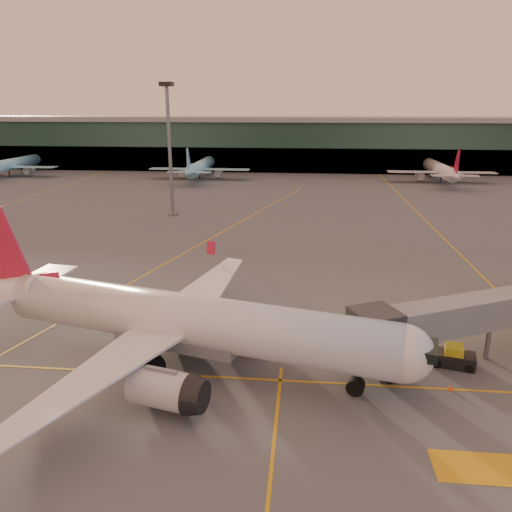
{
  "coord_description": "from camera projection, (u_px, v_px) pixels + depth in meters",
  "views": [
    {
      "loc": [
        6.59,
        -30.95,
        21.59
      ],
      "look_at": [
        1.21,
        23.15,
        5.0
      ],
      "focal_mm": 35.0,
      "sensor_mm": 36.0,
      "label": 1
    }
  ],
  "objects": [
    {
      "name": "taxi_markings",
      "position": [
        216.0,
        246.0,
        79.41
      ],
      "size": [
        100.12,
        173.0,
        0.01
      ],
      "color": "orange",
      "rests_on": "ground"
    },
    {
      "name": "ground",
      "position": [
        208.0,
        413.0,
        36.38
      ],
      "size": [
        600.0,
        600.0,
        0.0
      ],
      "primitive_type": "plane",
      "color": "#4C4F54",
      "rests_on": "ground"
    },
    {
      "name": "cone_wing_left",
      "position": [
        207.0,
        288.0,
        60.54
      ],
      "size": [
        0.39,
        0.39,
        0.49
      ],
      "color": "#FF4A0D",
      "rests_on": "ground"
    },
    {
      "name": "cone_nose",
      "position": [
        451.0,
        387.0,
        39.27
      ],
      "size": [
        0.38,
        0.38,
        0.48
      ],
      "color": "#FF4A0D",
      "rests_on": "ground"
    },
    {
      "name": "main_airplane",
      "position": [
        177.0,
        321.0,
        41.96
      ],
      "size": [
        41.66,
        37.94,
        12.73
      ],
      "rotation": [
        0.0,
        0.0,
        -0.24
      ],
      "color": "white",
      "rests_on": "ground"
    },
    {
      "name": "distant_aircraft_row",
      "position": [
        320.0,
        180.0,
        147.66
      ],
      "size": [
        350.0,
        34.0,
        13.0
      ],
      "color": "#8DD5EB",
      "rests_on": "ground"
    },
    {
      "name": "catering_truck",
      "position": [
        245.0,
        328.0,
        44.96
      ],
      "size": [
        5.35,
        2.96,
        3.93
      ],
      "rotation": [
        0.0,
        0.0,
        0.16
      ],
      "color": "#BC4B1A",
      "rests_on": "ground"
    },
    {
      "name": "jet_bridge",
      "position": [
        505.0,
        310.0,
        43.54
      ],
      "size": [
        26.13,
        14.79,
        6.17
      ],
      "color": "slate",
      "rests_on": "ground"
    },
    {
      "name": "pushback_tug",
      "position": [
        453.0,
        358.0,
        42.81
      ],
      "size": [
        3.93,
        2.71,
        1.85
      ],
      "rotation": [
        0.0,
        0.0,
        -0.24
      ],
      "color": "black",
      "rests_on": "ground"
    },
    {
      "name": "terminal",
      "position": [
        287.0,
        144.0,
        168.77
      ],
      "size": [
        400.0,
        20.0,
        17.6
      ],
      "color": "#19382D",
      "rests_on": "ground"
    },
    {
      "name": "mast_west_near",
      "position": [
        169.0,
        140.0,
        96.75
      ],
      "size": [
        2.4,
        2.4,
        25.6
      ],
      "color": "slate",
      "rests_on": "ground"
    },
    {
      "name": "cone_fwd",
      "position": [
        359.0,
        390.0,
        38.72
      ],
      "size": [
        0.48,
        0.48,
        0.61
      ],
      "color": "#FF4A0D",
      "rests_on": "ground"
    }
  ]
}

